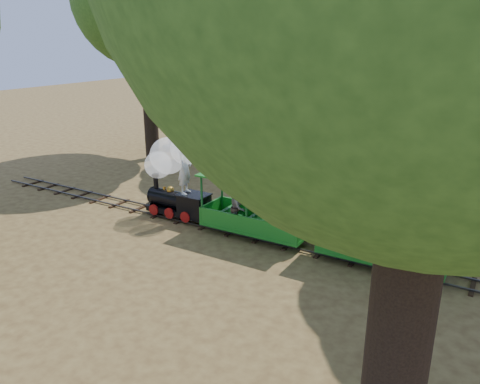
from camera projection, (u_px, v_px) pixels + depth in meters
The scene contains 9 objects.
ground at pixel (233, 231), 15.05m from camera, with size 90.00×90.00×0.00m, color olive.
track at pixel (233, 229), 15.03m from camera, with size 22.00×1.00×0.10m.
locomotive at pixel (173, 169), 15.72m from camera, with size 2.65×1.25×3.04m.
carriage_front at pixel (255, 213), 14.38m from camera, with size 3.52×1.44×1.83m.
carriage_rear at pixel (384, 239), 12.54m from camera, with size 3.52×1.47×1.83m.
fence at pixel (324, 160), 21.40m from camera, with size 18.10×0.10×1.00m.
shrub_west at pixel (187, 133), 26.63m from camera, with size 2.15×1.66×1.49m, color #2D6B1E.
shrub_mid_w at pixel (323, 144), 22.61m from camera, with size 2.95×2.27×2.04m, color #2D6B1E.
shrub_mid_e at pixel (417, 163), 20.60m from camera, with size 1.88×1.44×1.30m, color #2D6B1E.
Camera 1 is at (7.25, -11.84, 5.96)m, focal length 35.00 mm.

